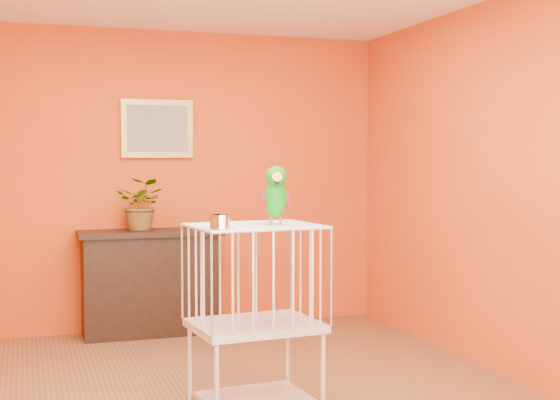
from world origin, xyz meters
name	(u,v)px	position (x,y,z in m)	size (l,w,h in m)	color
room_shell	(218,143)	(0.00, 0.00, 1.58)	(4.50, 4.50, 4.50)	#D44C14
console_cabinet	(151,282)	(-0.10, 2.04, 0.45)	(1.20, 0.43, 0.89)	black
potted_plant	(142,210)	(-0.16, 2.02, 1.06)	(0.40, 0.44, 0.34)	#26722D
framed_picture	(157,129)	(0.00, 2.22, 1.75)	(0.62, 0.04, 0.50)	#B0913F
birdcage	(255,316)	(0.17, -0.20, 0.57)	(0.76, 0.62, 1.10)	silver
feed_cup	(220,222)	(-0.09, -0.42, 1.15)	(0.11, 0.11, 0.08)	silver
parrot	(276,195)	(0.29, -0.21, 1.28)	(0.18, 0.31, 0.35)	#59544C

